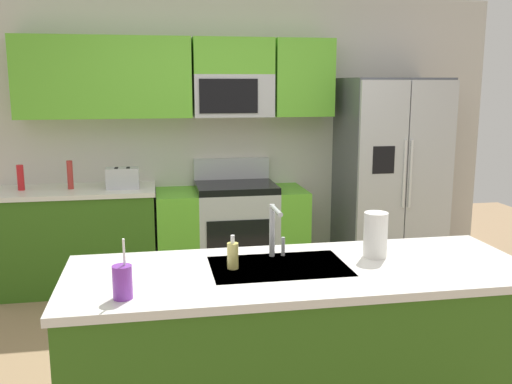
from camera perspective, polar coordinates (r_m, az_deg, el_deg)
ground_plane at (r=3.78m, az=1.71°, el=-17.61°), size 9.00×9.00×0.00m
kitchen_wall_unit at (r=5.37m, az=-4.38°, el=7.33°), size 5.20×0.43×2.60m
back_counter at (r=5.27m, az=-17.43°, el=-4.49°), size 1.37×0.63×0.90m
range_oven at (r=5.27m, az=-2.44°, el=-4.07°), size 1.36×0.61×1.10m
refrigerator at (r=5.51m, az=13.27°, el=1.42°), size 0.90×0.76×1.85m
island_counter at (r=3.01m, az=4.38°, el=-15.70°), size 2.31×0.84×0.90m
toaster at (r=5.07m, az=-13.25°, el=1.37°), size 0.28×0.16×0.18m
pepper_mill at (r=5.15m, az=-18.18°, el=1.65°), size 0.05×0.05×0.25m
bottle_red at (r=5.25m, az=-22.58°, el=1.35°), size 0.06×0.06×0.22m
sink_faucet at (r=2.95m, az=1.85°, el=-3.49°), size 0.08×0.21×0.28m
drink_cup_purple at (r=2.49m, az=-13.27°, el=-8.77°), size 0.08×0.08×0.27m
soap_dispenser at (r=2.81m, az=-2.35°, el=-6.36°), size 0.06×0.06×0.17m
paper_towel_roll at (r=3.04m, az=11.91°, el=-4.24°), size 0.12×0.12×0.24m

